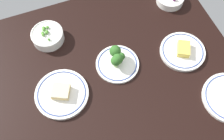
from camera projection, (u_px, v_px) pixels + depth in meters
dining_table at (112, 74)px, 119.17cm from camera, size 110.91×92.23×4.00cm
plate_broccoli at (117, 61)px, 116.89cm from camera, size 19.03×19.03×8.51cm
plate_sandwich at (62, 93)px, 111.42cm from camera, size 22.38×22.38×4.74cm
plate_cheese at (183, 51)px, 121.06cm from camera, size 20.34×20.34×4.37cm
bowl_peas at (48, 36)px, 123.05cm from camera, size 14.68×14.68×6.14cm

